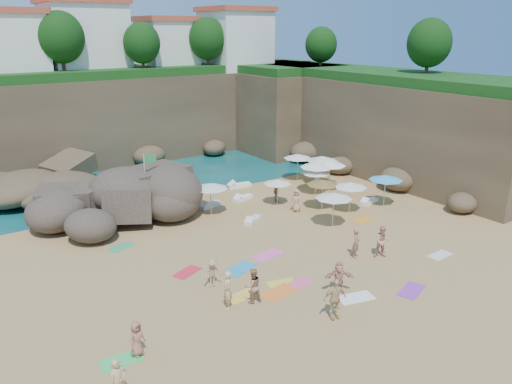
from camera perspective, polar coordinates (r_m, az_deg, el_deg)
ground at (r=30.37m, az=0.15°, el=-5.71°), size 120.00×120.00×0.00m
seawater at (r=56.44m, az=-17.70°, el=4.71°), size 120.00×120.00×0.00m
cliff_back at (r=51.67m, az=-14.27°, el=8.36°), size 44.00×8.00×8.00m
cliff_right at (r=47.28m, az=13.66°, el=7.54°), size 8.00×30.00×8.00m
cliff_corner at (r=54.60m, az=2.72°, el=9.39°), size 10.00×12.00×8.00m
rock_promontory at (r=40.93m, az=-26.26°, el=-1.26°), size 12.00×7.00×2.00m
clifftop_buildings at (r=52.09m, az=-14.21°, el=16.47°), size 28.48×9.48×7.00m
clifftop_trees at (r=47.08m, az=-9.17°, el=16.67°), size 35.60×23.82×4.40m
rock_outcrop at (r=35.30m, az=-15.68°, el=-2.93°), size 10.62×8.97×3.68m
flag_pole at (r=33.82m, az=-12.32°, el=1.59°), size 0.88×0.10×4.53m
parasol_0 at (r=34.21m, az=-5.22°, el=0.70°), size 2.39×2.39×2.26m
parasol_1 at (r=42.21m, az=4.82°, el=4.10°), size 2.40×2.40×2.27m
parasol_2 at (r=38.94m, az=6.96°, el=3.10°), size 2.61×2.61×2.47m
parasol_3 at (r=40.90m, az=7.59°, el=3.81°), size 2.61×2.61×2.47m
parasol_4 at (r=44.61m, az=13.69°, el=3.97°), size 2.02×2.02×1.91m
parasol_5 at (r=36.16m, az=2.48°, el=1.18°), size 2.01×2.01×1.90m
parasol_6 at (r=35.44m, az=7.65°, el=1.12°), size 2.31×2.31×2.18m
parasol_7 at (r=39.71m, az=8.41°, el=3.29°), size 2.58×2.58×2.44m
parasol_8 at (r=38.67m, az=6.86°, el=2.33°), size 2.11×2.11×1.99m
parasol_9 at (r=35.19m, az=10.76°, el=0.81°), size 2.29×2.29×2.17m
parasol_10 at (r=37.05m, az=14.61°, el=1.61°), size 2.44×2.44×2.30m
parasol_11 at (r=32.40m, az=8.90°, el=-0.42°), size 2.41×2.41×2.28m
lounger_0 at (r=33.31m, az=-0.35°, el=-3.25°), size 1.73×1.35×0.26m
lounger_1 at (r=40.62m, az=-1.94°, el=0.75°), size 2.02×0.96×0.30m
lounger_2 at (r=37.64m, az=-1.49°, el=-0.70°), size 1.79×0.96×0.27m
lounger_3 at (r=36.25m, az=-5.27°, el=-1.51°), size 1.87×1.02×0.28m
lounger_4 at (r=41.57m, az=7.80°, el=1.00°), size 2.01×1.42×0.30m
lounger_5 at (r=37.83m, az=12.81°, el=-1.07°), size 1.71×0.77×0.26m
towel_1 at (r=25.74m, az=4.92°, el=-10.39°), size 1.77×1.12×0.03m
towel_2 at (r=24.89m, az=2.63°, el=-11.40°), size 2.01×1.25×0.03m
towel_3 at (r=21.11m, az=-15.14°, el=-18.10°), size 1.68×0.91×0.03m
towel_4 at (r=25.74m, az=2.90°, el=-10.34°), size 1.59×1.05×0.03m
towel_5 at (r=24.90m, az=11.33°, el=-11.76°), size 1.92×1.29×0.03m
towel_6 at (r=26.19m, az=17.34°, el=-10.68°), size 1.96×1.41×0.03m
towel_7 at (r=27.01m, az=-7.87°, el=-9.06°), size 1.77×1.34×0.03m
towel_8 at (r=27.12m, az=-1.82°, el=-8.75°), size 2.13×1.59×0.03m
towel_9 at (r=28.62m, az=1.34°, el=-7.23°), size 1.98×1.16×0.03m
towel_10 at (r=34.53m, az=12.21°, el=-3.11°), size 1.57×0.92×0.03m
towel_11 at (r=30.69m, az=-15.13°, el=-6.09°), size 1.74×1.24×0.03m
towel_12 at (r=24.57m, az=-1.65°, el=-11.81°), size 1.70×0.99×0.03m
towel_13 at (r=30.51m, az=20.28°, el=-6.77°), size 1.52×0.81×0.03m
person_stand_0 at (r=18.81m, az=-15.48°, el=-20.08°), size 0.67×0.50×1.68m
person_stand_1 at (r=23.70m, az=-0.36°, el=-10.66°), size 0.92×0.76×1.72m
person_stand_2 at (r=36.59m, az=-9.40°, el=-0.34°), size 1.17×0.87×1.68m
person_stand_3 at (r=37.02m, az=2.32°, el=0.11°), size 0.87×1.04×1.67m
person_stand_4 at (r=35.15m, az=4.64°, el=-0.98°), size 0.76×0.89×1.60m
person_stand_5 at (r=35.37m, az=-11.07°, el=-1.13°), size 1.55×0.64×1.63m
person_stand_6 at (r=23.27m, az=-3.31°, el=-11.12°), size 0.65×0.78×1.84m
person_lie_0 at (r=25.42m, az=-4.95°, el=-10.32°), size 1.07×1.54×0.39m
person_lie_1 at (r=23.09m, az=8.88°, el=-13.55°), size 1.50×2.09×0.46m
person_lie_2 at (r=21.14m, az=-13.37°, el=-17.28°), size 1.21×1.62×0.39m
person_lie_3 at (r=25.18m, az=9.37°, el=-10.77°), size 2.04×2.08×0.41m
person_lie_4 at (r=28.91m, az=11.30°, el=-6.94°), size 1.42×1.75×0.40m
person_lie_5 at (r=29.18m, az=14.19°, el=-6.60°), size 1.72×2.01×0.69m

